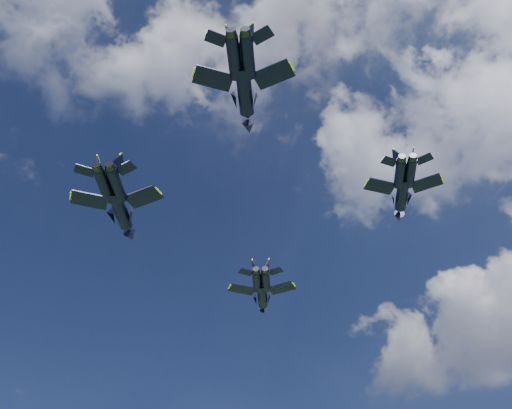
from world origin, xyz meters
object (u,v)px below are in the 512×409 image
object	(u,v)px
jet_left	(121,211)
jet_right	(402,195)
jet_slot	(245,94)
jet_lead	(262,296)

from	to	relation	value
jet_left	jet_right	bearing A→B (deg)	-2.50
jet_left	jet_slot	size ratio (longest dim) A/B	1.14
jet_slot	jet_lead	bearing A→B (deg)	90.89
jet_right	jet_slot	distance (m)	28.35
jet_lead	jet_slot	xyz separation A→B (m)	(24.02, -33.13, 2.31)
jet_lead	jet_right	xyz separation A→B (m)	(30.10, -5.44, 1.81)
jet_left	jet_slot	xyz separation A→B (m)	(29.20, -5.35, -1.08)
jet_left	jet_slot	bearing A→B (deg)	-45.22
jet_right	jet_slot	bearing A→B (deg)	-136.32
jet_slot	jet_right	bearing A→B (deg)	42.56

